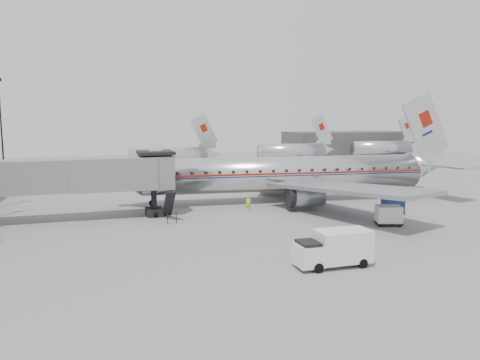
% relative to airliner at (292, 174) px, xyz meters
% --- Properties ---
extents(ground, '(160.00, 160.00, 0.00)m').
position_rel_airliner_xyz_m(ground, '(-6.80, -6.83, -3.20)').
color(ground, slate).
rests_on(ground, ground).
extents(hangar, '(30.00, 12.00, 6.00)m').
position_rel_airliner_xyz_m(hangar, '(38.20, 53.17, -0.20)').
color(hangar, '#3C3936').
rests_on(hangar, ground).
extents(apron_line, '(60.00, 0.15, 0.01)m').
position_rel_airliner_xyz_m(apron_line, '(-3.80, -0.83, -3.19)').
color(apron_line, gold).
rests_on(apron_line, ground).
extents(jet_bridge, '(21.00, 6.20, 7.10)m').
position_rel_airliner_xyz_m(jet_bridge, '(-23.46, -3.17, 0.98)').
color(jet_bridge, slate).
rests_on(jet_bridge, ground).
extents(distant_aircraft_near, '(16.39, 3.20, 10.26)m').
position_rel_airliner_xyz_m(distant_aircraft_near, '(-8.59, 35.17, -0.46)').
color(distant_aircraft_near, silver).
rests_on(distant_aircraft_near, ground).
extents(distant_aircraft_mid, '(16.39, 3.20, 10.26)m').
position_rel_airliner_xyz_m(distant_aircraft_mid, '(17.41, 39.17, -0.46)').
color(distant_aircraft_mid, silver).
rests_on(distant_aircraft_mid, ground).
extents(distant_aircraft_far, '(16.39, 3.20, 10.26)m').
position_rel_airliner_xyz_m(distant_aircraft_far, '(41.41, 43.17, -0.46)').
color(distant_aircraft_far, silver).
rests_on(distant_aircraft_far, ground).
extents(airliner, '(40.17, 37.07, 12.71)m').
position_rel_airliner_xyz_m(airliner, '(0.00, 0.00, 0.00)').
color(airliner, silver).
rests_on(airliner, ground).
extents(service_van, '(5.03, 2.03, 2.37)m').
position_rel_airliner_xyz_m(service_van, '(-6.97, -22.67, -1.95)').
color(service_van, silver).
rests_on(service_van, ground).
extents(baggage_cart_navy, '(2.42, 2.07, 1.63)m').
position_rel_airliner_xyz_m(baggage_cart_navy, '(6.94, -9.45, -2.33)').
color(baggage_cart_navy, '#0E1839').
rests_on(baggage_cart_navy, ground).
extents(baggage_cart_white, '(2.67, 2.34, 1.75)m').
position_rel_airliner_xyz_m(baggage_cart_white, '(3.50, -13.67, -2.26)').
color(baggage_cart_white, white).
rests_on(baggage_cart_white, ground).
extents(ramp_worker, '(0.59, 0.40, 1.57)m').
position_rel_airliner_xyz_m(ramp_worker, '(-6.50, -3.83, -2.41)').
color(ramp_worker, '#D0DB19').
rests_on(ramp_worker, ground).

